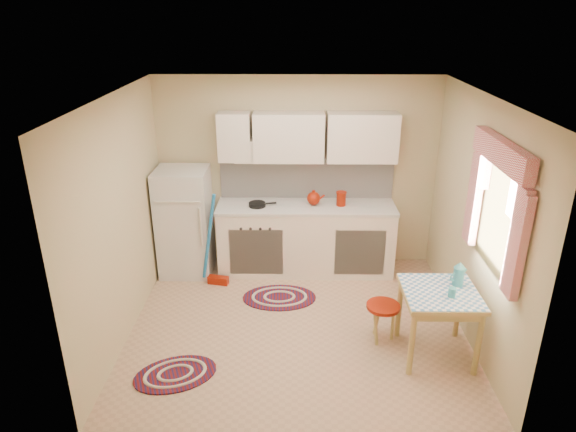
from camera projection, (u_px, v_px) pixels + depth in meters
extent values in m
plane|color=tan|center=(297.00, 325.00, 5.67)|extent=(3.60, 3.60, 0.00)
cube|color=silver|center=(299.00, 96.00, 4.72)|extent=(3.60, 3.20, 0.04)
cube|color=tan|center=(297.00, 173.00, 6.67)|extent=(3.60, 0.04, 2.50)
cube|color=tan|center=(299.00, 307.00, 3.72)|extent=(3.60, 0.04, 2.50)
cube|color=tan|center=(121.00, 220.00, 5.21)|extent=(0.04, 3.20, 2.50)
cube|color=tan|center=(476.00, 222.00, 5.18)|extent=(0.04, 3.20, 2.50)
cube|color=silver|center=(307.00, 178.00, 6.68)|extent=(2.25, 0.03, 0.55)
cube|color=#F0E3D1|center=(308.00, 137.00, 6.32)|extent=(2.25, 0.33, 0.60)
cube|color=white|center=(499.00, 215.00, 4.55)|extent=(0.04, 0.85, 0.95)
cube|color=silver|center=(185.00, 222.00, 6.57)|extent=(0.65, 0.60, 1.40)
cube|color=#F0E3D1|center=(306.00, 239.00, 6.70)|extent=(2.25, 0.60, 0.88)
cube|color=beige|center=(306.00, 207.00, 6.53)|extent=(2.27, 0.62, 0.04)
cylinder|color=black|center=(257.00, 205.00, 6.47)|extent=(0.25, 0.25, 0.05)
cylinder|color=maroon|center=(341.00, 199.00, 6.49)|extent=(0.14, 0.14, 0.16)
cube|color=tan|center=(437.00, 323.00, 5.07)|extent=(0.72, 0.72, 0.72)
cylinder|color=maroon|center=(382.00, 322.00, 5.35)|extent=(0.43, 0.43, 0.42)
cylinder|color=teal|center=(452.00, 293.00, 4.82)|extent=(0.09, 0.09, 0.10)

